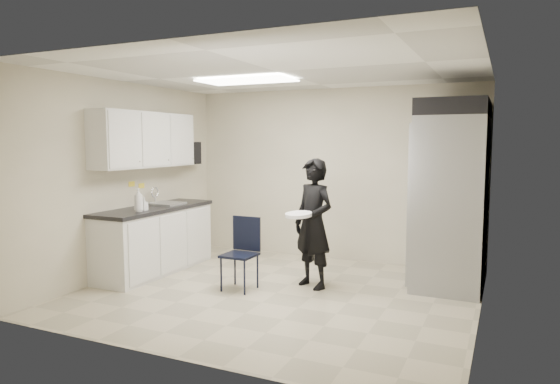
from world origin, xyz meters
The scene contains 21 objects.
floor centered at (0.00, 0.00, 0.00)m, with size 4.50×4.50×0.00m, color tan.
ceiling centered at (0.00, 0.00, 2.60)m, with size 4.50×4.50×0.00m, color white.
back_wall centered at (0.00, 2.00, 1.30)m, with size 4.50×4.50×0.00m, color beige.
left_wall centered at (-2.25, 0.00, 1.30)m, with size 4.00×4.00×0.00m, color beige.
right_wall centered at (2.25, 0.00, 1.30)m, with size 4.00×4.00×0.00m, color beige.
ceiling_panel centered at (-0.60, 0.40, 2.57)m, with size 1.20×0.60×0.02m, color white.
lower_counter centered at (-1.95, 0.20, 0.43)m, with size 0.60×1.90×0.86m, color silver.
countertop centered at (-1.95, 0.20, 0.89)m, with size 0.64×1.95×0.05m, color black.
sink centered at (-1.93, 0.45, 0.87)m, with size 0.42×0.40×0.14m, color gray.
faucet centered at (-2.13, 0.45, 1.02)m, with size 0.02×0.02×0.24m, color silver.
upper_cabinets centered at (-2.08, 0.20, 1.83)m, with size 0.35×1.80×0.75m, color silver.
towel_dispenser centered at (-2.14, 1.35, 1.62)m, with size 0.22×0.30×0.35m, color black.
notice_sticker_left centered at (-2.24, 0.10, 1.22)m, with size 0.00×0.12×0.07m, color yellow.
notice_sticker_right centered at (-2.24, 0.30, 1.18)m, with size 0.00×0.12×0.07m, color yellow.
commercial_fridge centered at (1.83, 1.27, 1.05)m, with size 0.80×1.35×2.10m, color gray.
fridge_compressor centered at (1.83, 1.27, 2.20)m, with size 0.80×1.35×0.20m, color black.
folding_chair centered at (-0.47, -0.06, 0.43)m, with size 0.38×0.38×0.86m, color black.
man_tuxedo centered at (0.30, 0.42, 0.80)m, with size 0.59×0.39×1.60m, color black.
bucket_lid centered at (0.20, 0.20, 0.93)m, with size 0.32×0.32×0.04m, color silver.
soap_bottle_a centered at (-1.81, -0.28, 1.06)m, with size 0.12×0.12×0.30m, color white.
soap_bottle_b centered at (-1.83, -0.15, 0.99)m, with size 0.08×0.08×0.17m, color silver.
Camera 1 is at (2.45, -5.26, 1.80)m, focal length 32.00 mm.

